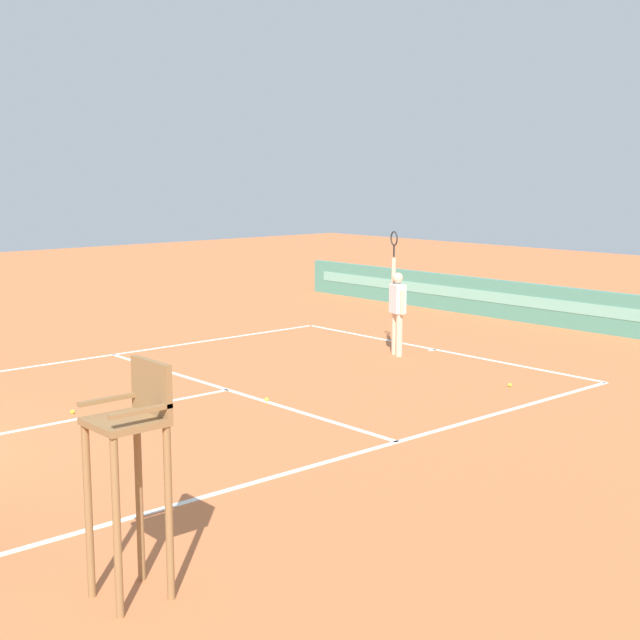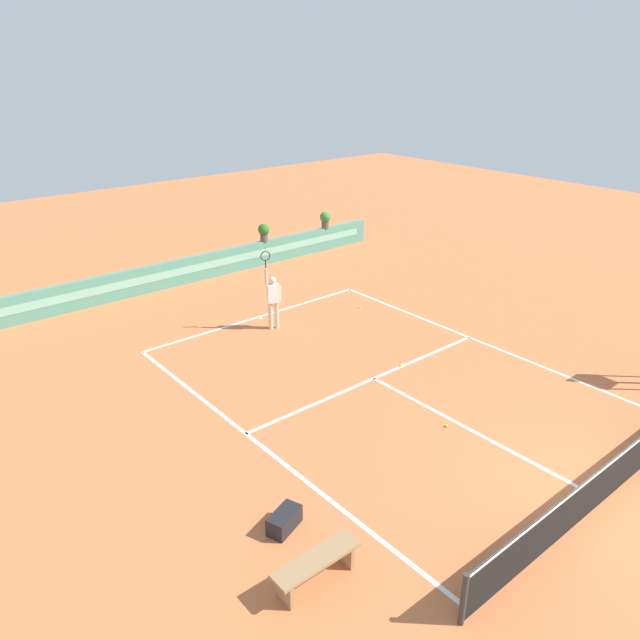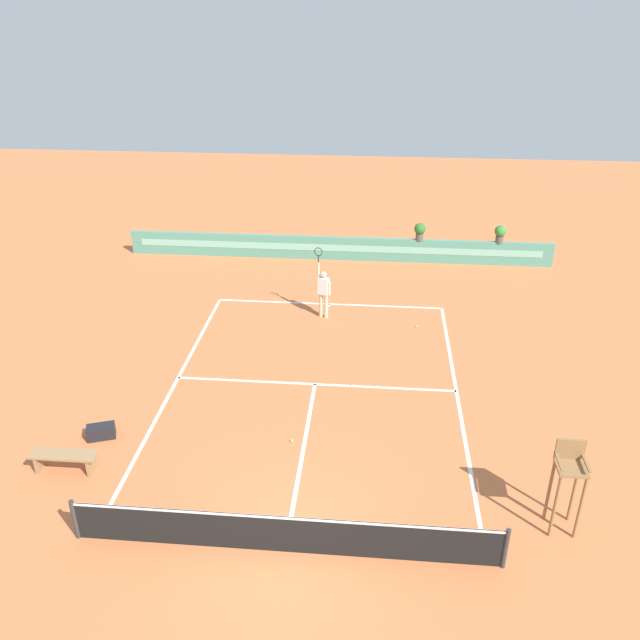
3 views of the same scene
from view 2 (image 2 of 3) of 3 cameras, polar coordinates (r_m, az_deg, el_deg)
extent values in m
plane|color=#C66B3D|center=(16.34, 6.03, -5.98)|extent=(60.00, 60.00, 0.00)
cube|color=white|center=(20.42, -5.79, 0.28)|extent=(8.22, 0.10, 0.01)
cube|color=white|center=(16.58, 5.04, -5.45)|extent=(8.22, 0.10, 0.01)
cube|color=white|center=(14.83, 13.85, -9.91)|extent=(0.10, 6.40, 0.01)
cube|color=white|center=(14.06, -5.90, -11.32)|extent=(0.10, 11.89, 0.01)
cube|color=white|center=(19.18, 14.81, -2.00)|extent=(0.10, 11.89, 0.01)
cube|color=white|center=(20.35, -5.63, 0.20)|extent=(0.10, 0.20, 0.01)
cylinder|color=#333333|center=(10.29, 13.25, -24.06)|extent=(0.10, 0.10, 1.00)
cube|color=black|center=(13.35, 25.27, -13.42)|extent=(8.82, 0.02, 0.95)
cube|color=white|center=(13.10, 25.61, -11.84)|extent=(8.82, 0.03, 0.06)
cube|color=#4C8E7A|center=(23.89, -11.97, 4.63)|extent=(18.00, 0.20, 1.00)
cube|color=#7ABCA8|center=(23.79, -11.86, 4.68)|extent=(17.10, 0.01, 0.28)
cube|color=#99754C|center=(10.55, -3.30, -23.98)|extent=(0.08, 0.40, 0.45)
cube|color=#99754C|center=(11.11, 2.37, -20.89)|extent=(0.08, 0.40, 0.45)
cube|color=#99754C|center=(10.63, -0.37, -21.46)|extent=(1.60, 0.44, 0.06)
cube|color=black|center=(11.77, -3.35, -18.18)|extent=(0.78, 0.58, 0.36)
cylinder|color=beige|center=(19.39, -4.07, 0.49)|extent=(0.14, 0.14, 0.90)
cylinder|color=beige|center=(19.35, -4.64, 0.41)|extent=(0.14, 0.14, 0.90)
cube|color=white|center=(19.09, -4.42, 2.52)|extent=(0.41, 0.33, 0.60)
sphere|color=beige|center=(18.94, -4.46, 3.73)|extent=(0.22, 0.22, 0.22)
cylinder|color=beige|center=(18.85, -5.06, 4.01)|extent=(0.09, 0.09, 0.55)
cylinder|color=black|center=(18.72, -5.10, 5.22)|extent=(0.04, 0.04, 0.24)
torus|color=#262626|center=(18.64, -5.13, 5.98)|extent=(0.30, 0.13, 0.31)
cylinder|color=beige|center=(19.16, -3.78, 2.46)|extent=(0.09, 0.09, 0.50)
sphere|color=#CCE033|center=(14.80, 11.73, -9.64)|extent=(0.07, 0.07, 0.07)
sphere|color=#CCE033|center=(17.28, 7.59, -4.21)|extent=(0.07, 0.07, 0.07)
sphere|color=#CCE033|center=(21.08, 3.71, 1.20)|extent=(0.07, 0.07, 0.07)
cylinder|color=#514C47|center=(27.32, 0.49, 8.89)|extent=(0.32, 0.32, 0.28)
sphere|color=#387F33|center=(27.23, 0.49, 9.60)|extent=(0.48, 0.48, 0.48)
cylinder|color=#514C47|center=(25.39, -5.24, 7.67)|extent=(0.32, 0.32, 0.28)
sphere|color=#2D6B28|center=(25.30, -5.27, 8.42)|extent=(0.48, 0.48, 0.48)
camera|label=1|loc=(23.30, 46.28, 5.74)|focal=50.11mm
camera|label=3|loc=(13.53, 81.46, 14.59)|focal=36.45mm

